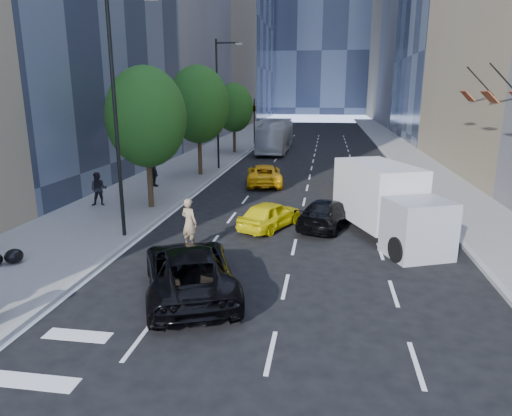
% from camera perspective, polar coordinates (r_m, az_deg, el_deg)
% --- Properties ---
extents(ground, '(160.00, 160.00, 0.00)m').
position_cam_1_polar(ground, '(15.59, -0.01, -9.53)').
color(ground, black).
rests_on(ground, ground).
extents(sidewalk_left, '(6.00, 120.00, 0.15)m').
position_cam_1_polar(sidewalk_left, '(45.89, -5.42, 6.61)').
color(sidewalk_left, slate).
rests_on(sidewalk_left, ground).
extents(sidewalk_right, '(4.00, 120.00, 0.15)m').
position_cam_1_polar(sidewalk_right, '(45.19, 18.78, 5.79)').
color(sidewalk_right, slate).
rests_on(sidewalk_right, ground).
extents(tower_right_far, '(20.00, 24.00, 50.00)m').
position_cam_1_polar(tower_right_far, '(115.32, 20.25, 23.02)').
color(tower_right_far, gray).
rests_on(tower_right_far, ground).
extents(lamp_near, '(2.13, 0.22, 10.00)m').
position_cam_1_polar(lamp_near, '(19.97, -16.80, 12.38)').
color(lamp_near, black).
rests_on(lamp_near, sidewalk_left).
extents(lamp_far, '(2.13, 0.22, 10.00)m').
position_cam_1_polar(lamp_far, '(37.05, -4.59, 13.66)').
color(lamp_far, black).
rests_on(lamp_far, sidewalk_left).
extents(tree_near, '(4.20, 4.20, 7.46)m').
position_cam_1_polar(tree_near, '(24.93, -13.56, 10.96)').
color(tree_near, '#2F2212').
rests_on(tree_near, sidewalk_left).
extents(tree_mid, '(4.50, 4.50, 7.99)m').
position_cam_1_polar(tree_mid, '(34.38, -7.21, 12.70)').
color(tree_mid, '#2F2212').
rests_on(tree_mid, sidewalk_left).
extents(tree_far, '(3.90, 3.90, 6.92)m').
position_cam_1_polar(tree_far, '(47.04, -2.77, 12.42)').
color(tree_far, '#2F2212').
rests_on(tree_far, sidewalk_left).
extents(traffic_signal, '(2.48, 0.53, 5.20)m').
position_cam_1_polar(traffic_signal, '(54.78, -0.22, 12.33)').
color(traffic_signal, black).
rests_on(traffic_signal, sidewalk_left).
extents(facade_flags, '(1.85, 13.30, 2.05)m').
position_cam_1_polar(facade_flags, '(25.51, 28.91, 12.41)').
color(facade_flags, black).
rests_on(facade_flags, ground).
extents(skateboarder, '(0.87, 0.75, 2.02)m').
position_cam_1_polar(skateboarder, '(18.67, -8.34, -2.25)').
color(skateboarder, '#826E51').
rests_on(skateboarder, ground).
extents(black_sedan_lincoln, '(4.59, 6.34, 1.60)m').
position_cam_1_polar(black_sedan_lincoln, '(14.80, -8.36, -7.67)').
color(black_sedan_lincoln, black).
rests_on(black_sedan_lincoln, ground).
extents(black_sedan_mercedes, '(3.19, 5.00, 1.35)m').
position_cam_1_polar(black_sedan_mercedes, '(21.88, 8.87, -0.69)').
color(black_sedan_mercedes, black).
rests_on(black_sedan_mercedes, ground).
extents(taxi_a, '(3.03, 4.16, 1.32)m').
position_cam_1_polar(taxi_a, '(21.49, 1.76, -0.85)').
color(taxi_a, yellow).
rests_on(taxi_a, ground).
extents(taxi_b, '(2.76, 4.83, 1.50)m').
position_cam_1_polar(taxi_b, '(28.69, 12.68, 2.92)').
color(taxi_b, gold).
rests_on(taxi_b, ground).
extents(taxi_c, '(3.09, 5.36, 1.41)m').
position_cam_1_polar(taxi_c, '(31.48, 1.03, 4.20)').
color(taxi_c, '#FFB70D').
rests_on(taxi_c, ground).
extents(taxi_d, '(2.86, 5.25, 1.44)m').
position_cam_1_polar(taxi_d, '(33.04, 12.21, 4.40)').
color(taxi_d, yellow).
rests_on(taxi_d, ground).
extents(city_bus, '(2.76, 11.38, 3.16)m').
position_cam_1_polar(city_bus, '(48.74, 2.45, 8.91)').
color(city_bus, '#B6B8BD').
rests_on(city_bus, ground).
extents(box_truck, '(4.68, 6.99, 3.15)m').
position_cam_1_polar(box_truck, '(20.73, 16.06, 0.71)').
color(box_truck, '#BBBBBB').
rests_on(box_truck, ground).
extents(pedestrian_a, '(1.06, 0.92, 1.86)m').
position_cam_1_polar(pedestrian_a, '(26.46, -19.07, 2.24)').
color(pedestrian_a, black).
rests_on(pedestrian_a, sidewalk_left).
extents(pedestrian_b, '(0.93, 0.92, 1.58)m').
position_cam_1_polar(pedestrian_b, '(30.86, -12.58, 4.09)').
color(pedestrian_b, black).
rests_on(pedestrian_b, sidewalk_left).
extents(garbage_bags, '(1.09, 1.05, 0.54)m').
position_cam_1_polar(garbage_bags, '(19.11, -28.77, -5.47)').
color(garbage_bags, black).
rests_on(garbage_bags, sidewalk_left).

